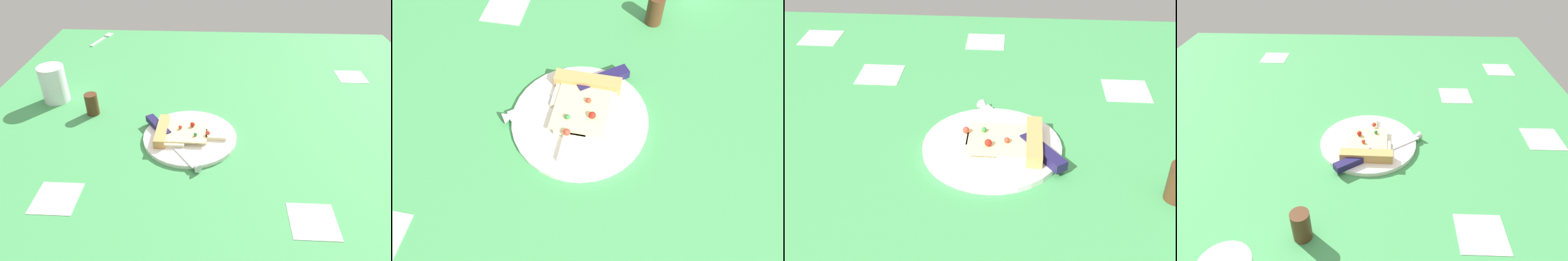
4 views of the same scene
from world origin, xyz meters
The scene contains 4 objects.
ground_plane centered at (0.02, -0.04, -1.50)cm, with size 139.00×139.00×3.00cm.
plate centered at (-7.74, -9.29, 0.51)cm, with size 23.42×23.42×1.01cm, color white.
pizza_slice centered at (-10.32, -9.25, 1.80)cm, with size 17.51×12.04×2.52cm.
knife centered at (-13.44, -10.40, 1.62)cm, with size 15.72×20.71×2.45cm.
Camera 3 is at (-10.70, 59.90, 50.42)cm, focal length 46.52 mm.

